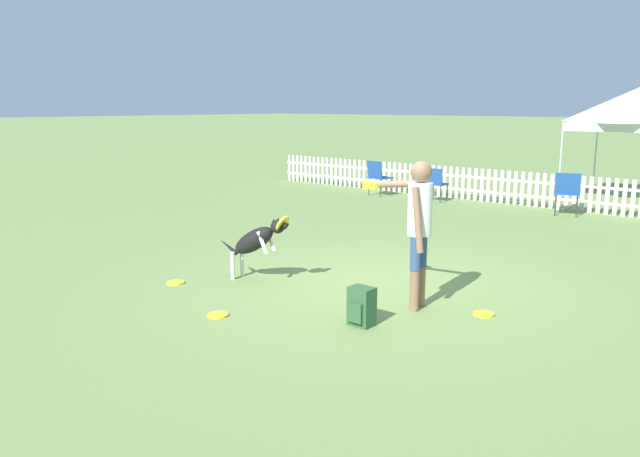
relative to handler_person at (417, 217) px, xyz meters
The scene contains 12 objects.
ground_plane 1.50m from the handler_person, 151.51° to the left, with size 240.00×240.00×0.00m, color olive.
handler_person is the anchor object (origin of this frame).
leaping_dog 2.32m from the handler_person, 168.85° to the right, with size 1.15×0.43×0.94m.
frisbee_near_handler 3.37m from the handler_person, 157.23° to the right, with size 0.23×0.23×0.02m.
frisbee_near_dog 2.52m from the handler_person, 131.31° to the right, with size 0.23×0.23×0.02m.
frisbee_midfield 1.34m from the handler_person, 21.46° to the left, with size 0.23×0.23×0.02m.
backpack_on_grass 1.25m from the handler_person, 96.49° to the right, with size 0.26×0.24×0.43m.
picket_fence 8.22m from the handler_person, 96.40° to the left, with size 18.00×0.04×0.80m.
folding_chair_blue_left 7.48m from the handler_person, 97.02° to the left, with size 0.65×0.66×0.93m.
folding_chair_center 8.38m from the handler_person, 119.13° to the left, with size 0.48×0.50×0.83m.
folding_chair_green_right 9.21m from the handler_person, 128.52° to the left, with size 0.58×0.60×0.92m.
canopy_tent_main 10.84m from the handler_person, 92.87° to the left, with size 2.66×2.66×2.76m.
Camera 1 is at (4.68, -6.50, 2.34)m, focal length 35.00 mm.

